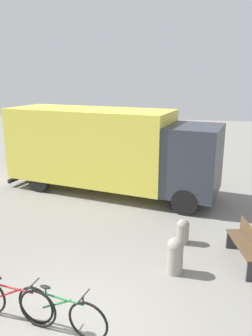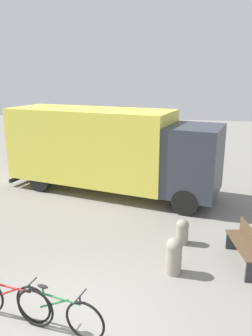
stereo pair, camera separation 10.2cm
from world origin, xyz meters
The scene contains 7 objects.
ground_plane centered at (0.00, 0.00, 0.00)m, with size 60.00×60.00×0.00m, color gray.
delivery_truck centered at (-0.97, 7.29, 1.75)m, with size 8.43×3.88×3.19m.
park_bench centered at (3.55, 2.95, 0.51)m, with size 0.71×1.60×0.91m.
bicycle_near centered at (-0.95, 0.11, 0.40)m, with size 1.82×0.44×0.86m.
bicycle_middle centered at (0.04, 0.02, 0.40)m, with size 1.81×0.50×0.86m.
bollard_near_bench centered at (1.90, 2.23, 0.47)m, with size 0.38×0.38×0.87m.
bollard_far_bench centered at (2.04, 3.69, 0.37)m, with size 0.34×0.34×0.69m.
Camera 1 is at (2.10, -4.49, 4.38)m, focal length 35.00 mm.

